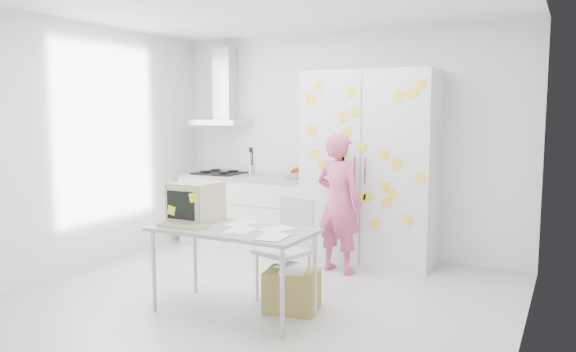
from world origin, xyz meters
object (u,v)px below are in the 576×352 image
at_px(desk, 209,214).
at_px(cardboard_box, 292,290).
at_px(person, 339,203).
at_px(chair, 289,242).

xyz_separation_m(desk, cardboard_box, (0.70, 0.25, -0.66)).
height_order(person, desk, person).
height_order(desk, chair, desk).
relative_size(desk, cardboard_box, 2.76).
xyz_separation_m(person, cardboard_box, (0.09, -1.31, -0.57)).
bearing_deg(cardboard_box, chair, 122.10).
distance_m(person, chair, 1.04).
bearing_deg(desk, person, 69.91).
distance_m(desk, chair, 0.81).
bearing_deg(chair, desk, -119.47).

